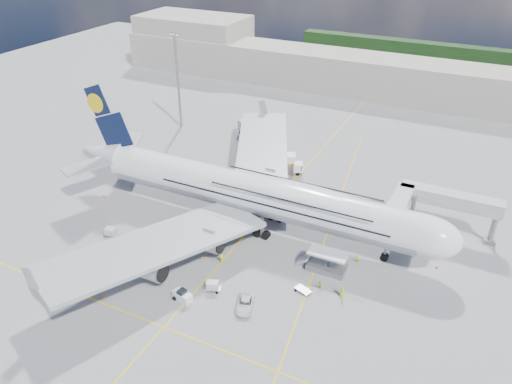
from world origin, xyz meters
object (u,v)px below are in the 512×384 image
at_px(dolly_row_c, 116,272).
at_px(catering_truck_inner, 286,164).
at_px(crew_loader, 320,285).
at_px(crew_tug, 221,259).
at_px(cone_wing_right_outer, 103,295).
at_px(dolly_row_a, 131,249).
at_px(dolly_back, 111,232).
at_px(light_mast, 178,80).
at_px(catering_truck_outer, 249,130).
at_px(crew_nose, 358,259).
at_px(cone_wing_left_outer, 250,174).
at_px(dolly_nose_far, 303,290).
at_px(jet_bridge, 430,203).
at_px(crew_van, 342,292).
at_px(cone_wing_right_inner, 203,258).
at_px(baggage_tug, 182,296).
at_px(cone_nose, 437,267).
at_px(cone_wing_left_inner, 293,176).
at_px(cone_tail, 104,196).
at_px(crew_wing, 167,265).
at_px(dolly_nose_near, 213,286).
at_px(dolly_row_b, 153,238).
at_px(cargo_loader, 326,264).
at_px(service_van, 245,304).
at_px(airliner, 256,194).

height_order(dolly_row_c, catering_truck_inner, catering_truck_inner).
relative_size(dolly_row_c, crew_loader, 2.33).
xyz_separation_m(crew_tug, cone_wing_right_outer, (-12.65, -15.37, -0.66)).
xyz_separation_m(dolly_row_a, dolly_back, (-6.26, 1.99, 0.59)).
bearing_deg(light_mast, crew_loader, -39.30).
relative_size(catering_truck_outer, crew_nose, 4.27).
bearing_deg(cone_wing_left_outer, dolly_nose_far, -51.16).
relative_size(jet_bridge, crew_van, 9.74).
height_order(dolly_row_c, crew_nose, crew_nose).
xyz_separation_m(crew_nose, cone_wing_right_inner, (-24.49, -10.83, -0.60)).
xyz_separation_m(baggage_tug, cone_nose, (34.33, 25.59, -0.56)).
bearing_deg(dolly_row_c, catering_truck_inner, 64.17).
height_order(cone_wing_left_inner, cone_tail, cone_tail).
xyz_separation_m(crew_wing, cone_wing_left_inner, (6.35, 39.84, -0.55)).
distance_m(jet_bridge, crew_wing, 47.82).
xyz_separation_m(light_mast, dolly_nose_near, (42.31, -54.84, -12.33)).
bearing_deg(dolly_row_b, cargo_loader, -11.74).
height_order(dolly_row_c, cone_wing_right_inner, cone_wing_right_inner).
height_order(jet_bridge, cone_wing_right_inner, jet_bridge).
bearing_deg(service_van, jet_bridge, 39.35).
distance_m(crew_wing, cone_nose, 45.63).
xyz_separation_m(cargo_loader, crew_nose, (4.32, 4.26, -0.39)).
xyz_separation_m(dolly_row_a, catering_truck_outer, (-3.97, 54.10, 1.54)).
xyz_separation_m(service_van, cone_wing_left_outer, (-18.88, 38.98, -0.47)).
bearing_deg(crew_loader, dolly_row_c, -114.65).
relative_size(dolly_row_a, catering_truck_outer, 0.42).
bearing_deg(crew_tug, dolly_row_b, -172.10).
relative_size(dolly_row_a, dolly_row_b, 0.85).
bearing_deg(cone_tail, cone_nose, 5.45).
xyz_separation_m(dolly_back, crew_tug, (22.46, 1.83, 0.02)).
xyz_separation_m(light_mast, cone_wing_right_outer, (27.51, -63.68, -12.93)).
bearing_deg(cargo_loader, dolly_row_c, -152.29).
xyz_separation_m(catering_truck_outer, service_van, (28.81, -58.09, -1.14)).
bearing_deg(crew_van, baggage_tug, 67.95).
bearing_deg(dolly_back, cargo_loader, 0.67).
bearing_deg(cone_wing_right_inner, baggage_tug, -75.61).
relative_size(catering_truck_inner, crew_loader, 5.42).
xyz_separation_m(cargo_loader, crew_van, (4.50, -5.23, -0.29)).
bearing_deg(dolly_row_a, baggage_tug, -30.64).
height_order(airliner, dolly_row_a, airliner).
bearing_deg(dolly_nose_far, dolly_nose_near, -135.04).
bearing_deg(light_mast, cone_nose, -24.37).
distance_m(service_van, cone_wing_left_outer, 43.31).
bearing_deg(catering_truck_outer, dolly_nose_near, -35.42).
bearing_deg(cone_nose, catering_truck_inner, 150.46).
relative_size(crew_loader, cone_wing_right_outer, 2.65).
bearing_deg(jet_bridge, cone_nose, -67.69).
bearing_deg(dolly_nose_near, cone_wing_left_outer, 87.17).
xyz_separation_m(dolly_nose_near, cone_tail, (-35.37, 15.14, -0.57)).
bearing_deg(crew_wing, cone_nose, -30.29).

